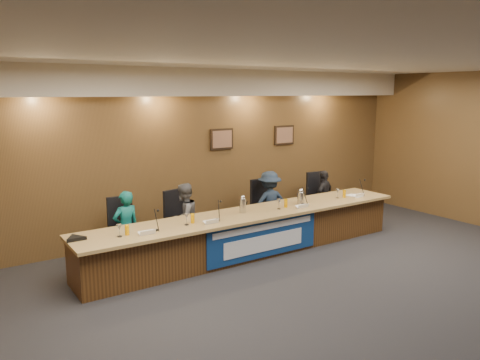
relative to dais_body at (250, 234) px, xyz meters
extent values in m
plane|color=black|center=(0.00, -2.40, -0.35)|extent=(10.00, 10.00, 0.00)
cube|color=silver|center=(0.00, -2.40, 2.85)|extent=(10.00, 8.00, 0.04)
cube|color=brown|center=(0.00, 1.60, 1.25)|extent=(10.00, 0.04, 3.20)
cube|color=beige|center=(0.00, 1.35, 2.60)|extent=(10.00, 0.50, 0.50)
cube|color=#482B13|center=(0.00, 0.00, 0.00)|extent=(6.00, 0.80, 0.70)
cube|color=#9E7D48|center=(0.00, -0.05, 0.38)|extent=(6.10, 0.95, 0.05)
cube|color=navy|center=(0.00, -0.41, 0.03)|extent=(2.20, 0.02, 0.65)
cube|color=silver|center=(0.00, -0.43, 0.23)|extent=(2.00, 0.01, 0.10)
cube|color=silver|center=(0.00, -0.43, -0.05)|extent=(1.60, 0.01, 0.28)
cube|color=black|center=(0.40, 1.57, 1.50)|extent=(0.52, 0.04, 0.42)
cube|color=black|center=(2.00, 1.57, 1.50)|extent=(0.52, 0.04, 0.42)
imported|color=#0C5855|center=(-1.96, 0.69, 0.26)|extent=(0.48, 0.35, 1.22)
imported|color=#525256|center=(-0.92, 0.69, 0.27)|extent=(0.74, 0.67, 1.23)
imported|color=#172436|center=(0.94, 0.69, 0.29)|extent=(0.88, 0.59, 1.27)
imported|color=black|center=(2.40, 0.69, 0.23)|extent=(0.73, 0.50, 1.15)
cube|color=black|center=(-1.96, 0.79, 0.13)|extent=(0.52, 0.52, 0.08)
cube|color=black|center=(-0.92, 0.79, 0.13)|extent=(0.58, 0.58, 0.08)
cube|color=black|center=(0.94, 0.79, 0.13)|extent=(0.52, 0.52, 0.08)
cube|color=black|center=(2.40, 0.79, 0.13)|extent=(0.53, 0.53, 0.08)
cube|color=white|center=(-1.99, -0.28, 0.45)|extent=(0.24, 0.08, 0.10)
cylinder|color=black|center=(-1.81, -0.15, 0.41)|extent=(0.07, 0.07, 0.02)
cylinder|color=#E59A00|center=(-2.24, -0.12, 0.47)|extent=(0.06, 0.06, 0.15)
cylinder|color=silver|center=(-2.36, -0.14, 0.49)|extent=(0.08, 0.08, 0.18)
cube|color=white|center=(-0.93, -0.30, 0.45)|extent=(0.24, 0.08, 0.10)
cylinder|color=black|center=(-0.75, -0.16, 0.41)|extent=(0.07, 0.07, 0.02)
cylinder|color=#E59A00|center=(-1.16, -0.09, 0.47)|extent=(0.06, 0.06, 0.15)
cylinder|color=silver|center=(-1.29, -0.14, 0.49)|extent=(0.08, 0.08, 0.18)
cube|color=white|center=(0.93, -0.32, 0.45)|extent=(0.24, 0.08, 0.10)
cylinder|color=black|center=(1.10, -0.14, 0.41)|extent=(0.07, 0.07, 0.02)
cylinder|color=#E59A00|center=(0.70, -0.11, 0.47)|extent=(0.06, 0.06, 0.15)
cylinder|color=silver|center=(0.53, -0.14, 0.49)|extent=(0.08, 0.08, 0.18)
cube|color=white|center=(2.44, -0.27, 0.45)|extent=(0.24, 0.08, 0.10)
cylinder|color=black|center=(2.55, -0.17, 0.41)|extent=(0.07, 0.07, 0.02)
cylinder|color=#E59A00|center=(2.16, -0.12, 0.47)|extent=(0.06, 0.06, 0.15)
cylinder|color=silver|center=(2.02, -0.08, 0.49)|extent=(0.08, 0.08, 0.18)
cylinder|color=silver|center=(-0.14, 0.01, 0.52)|extent=(0.11, 0.11, 0.25)
cylinder|color=silver|center=(1.10, -0.05, 0.51)|extent=(0.13, 0.13, 0.22)
cylinder|color=black|center=(-2.92, 0.06, 0.43)|extent=(0.32, 0.32, 0.05)
cube|color=white|center=(2.44, -0.13, 0.40)|extent=(0.26, 0.33, 0.01)
camera|label=1|loc=(-4.47, -6.39, 2.42)|focal=35.00mm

